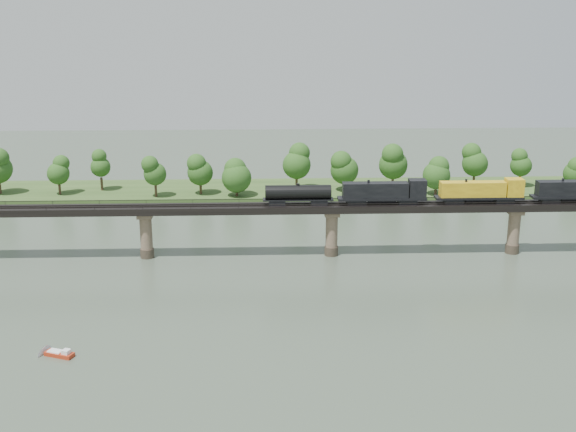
{
  "coord_description": "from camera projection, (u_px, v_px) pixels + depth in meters",
  "views": [
    {
      "loc": [
        -15.01,
        -118.7,
        52.12
      ],
      "look_at": [
        -9.47,
        30.0,
        9.0
      ],
      "focal_mm": 45.0,
      "sensor_mm": 36.0,
      "label": 1
    }
  ],
  "objects": [
    {
      "name": "bridge_superstructure",
      "position": [
        332.0,
        203.0,
        154.48
      ],
      "size": [
        220.0,
        4.9,
        0.75
      ],
      "color": "black",
      "rests_on": "bridge"
    },
    {
      "name": "far_bank",
      "position": [
        313.0,
        190.0,
        210.33
      ],
      "size": [
        300.0,
        24.0,
        1.6
      ],
      "primitive_type": "cube",
      "color": "#2D481D",
      "rests_on": "ground"
    },
    {
      "name": "far_treeline",
      "position": [
        286.0,
        167.0,
        203.51
      ],
      "size": [
        289.06,
        17.54,
        13.6
      ],
      "color": "#382619",
      "rests_on": "far_bank"
    },
    {
      "name": "ground",
      "position": [
        347.0,
        310.0,
        128.97
      ],
      "size": [
        400.0,
        400.0,
        0.0
      ],
      "primitive_type": "plane",
      "color": "#364335",
      "rests_on": "ground"
    },
    {
      "name": "motorboat",
      "position": [
        60.0,
        354.0,
        111.91
      ],
      "size": [
        4.91,
        3.25,
        1.29
      ],
      "rotation": [
        0.0,
        0.0,
        -0.38
      ],
      "color": "#A52A12",
      "rests_on": "ground"
    },
    {
      "name": "bridge",
      "position": [
        332.0,
        231.0,
        156.25
      ],
      "size": [
        236.0,
        30.0,
        11.5
      ],
      "color": "#473A2D",
      "rests_on": "ground"
    },
    {
      "name": "freight_train",
      "position": [
        448.0,
        192.0,
        154.75
      ],
      "size": [
        77.1,
        3.0,
        5.31
      ],
      "color": "black",
      "rests_on": "bridge"
    }
  ]
}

